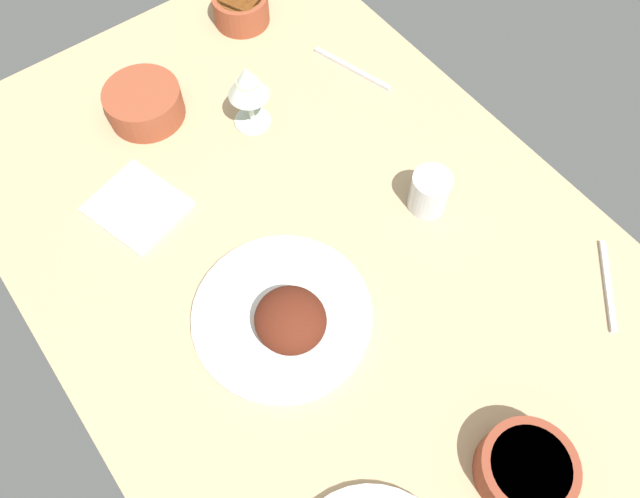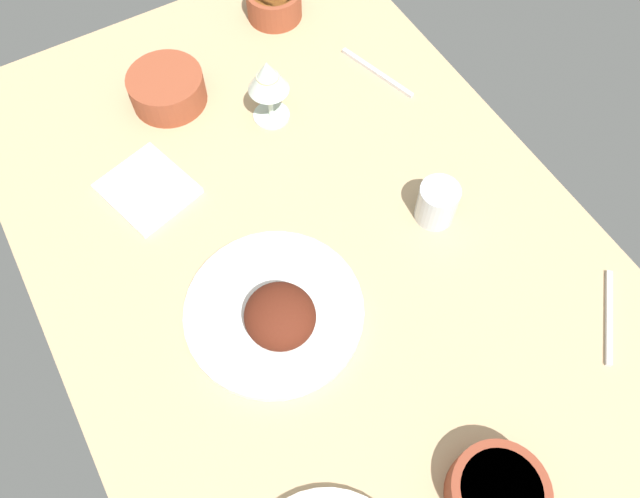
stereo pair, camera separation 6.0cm
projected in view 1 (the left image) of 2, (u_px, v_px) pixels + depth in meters
The scene contains 10 objects.
dining_table at pixel (320, 260), 107.81cm from camera, with size 140.00×90.00×4.00cm, color tan.
plate_near_viewer at pixel (285, 317), 98.01cm from camera, with size 28.85×28.85×8.21cm.
bowl_soup at pixel (241, 7), 130.37cm from camera, with size 11.60×11.60×6.26cm.
bowl_cream at pixel (526, 469), 86.28cm from camera, with size 13.46×13.46×5.87cm.
bowl_potatoes at pixel (144, 103), 117.89cm from camera, with size 14.47×14.47×6.22cm.
wine_glass at pixel (248, 85), 111.30cm from camera, with size 7.60×7.60×14.00cm.
water_tumbler at pixel (430, 192), 107.59cm from camera, with size 6.89×6.89×7.72cm, color silver.
folded_napkin at pixel (137, 206), 110.01cm from camera, with size 15.00×13.41×1.20cm, color white.
fork_loose at pixel (608, 285), 102.86cm from camera, with size 16.55×0.90×0.80cm, color silver.
spoon_loose at pixel (352, 69), 126.09cm from camera, with size 18.20×0.90×0.80cm, color silver.
Camera 1 is at (40.10, -30.17, 97.44)cm, focal length 35.18 mm.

